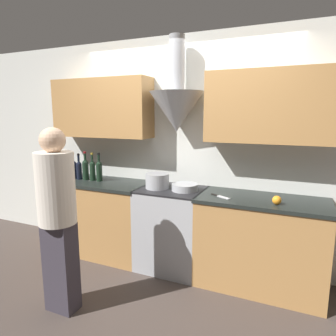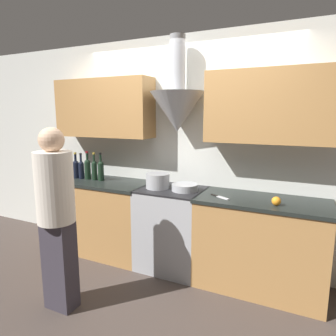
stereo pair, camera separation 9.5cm
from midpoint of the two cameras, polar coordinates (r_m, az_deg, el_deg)
The scene contains 17 objects.
ground_plane at distance 3.37m, azimuth -1.07°, elevation -20.70°, with size 12.00×12.00×0.00m, color #423833.
wall_back at distance 3.46m, azimuth 3.24°, elevation 6.06°, with size 8.40×0.60×2.60m.
counter_left at distance 3.93m, azimuth -12.01°, elevation -8.86°, with size 1.31×0.62×0.92m.
counter_right at distance 3.21m, azimuth 17.93°, elevation -13.60°, with size 1.25×0.62×0.92m.
stove_range at distance 3.45m, azimuth 1.55°, elevation -11.35°, with size 0.70×0.60×0.92m.
wine_bottle_0 at distance 4.13m, azimuth -18.68°, elevation 0.21°, with size 0.07×0.07×0.32m.
wine_bottle_1 at distance 4.07m, azimuth -17.47°, elevation 0.08°, with size 0.08×0.08×0.31m.
wine_bottle_2 at distance 4.00m, azimuth -16.48°, elevation 0.01°, with size 0.08×0.08×0.33m.
wine_bottle_3 at distance 3.94m, azimuth -15.53°, elevation -0.13°, with size 0.07×0.07×0.33m.
wine_bottle_4 at distance 3.89m, azimuth -14.39°, elevation 0.00°, with size 0.08×0.08×0.35m.
wine_bottle_5 at distance 3.82m, azimuth -13.15°, elevation -0.21°, with size 0.07×0.07×0.34m.
wine_bottle_6 at distance 3.76m, azimuth -11.96°, elevation -0.29°, with size 0.07×0.07×0.35m.
stock_pot at distance 3.32m, azimuth -1.14°, elevation -2.46°, with size 0.26×0.26×0.16m.
mixing_bowl at distance 3.22m, azimuth 4.06°, elevation -3.69°, with size 0.28×0.28×0.07m.
orange_fruit at distance 2.89m, azimuth 20.83°, elevation -5.92°, with size 0.08×0.08×0.08m.
chefs_knife at distance 3.03m, azimuth 10.76°, elevation -5.43°, with size 0.22×0.14×0.01m.
person_foreground_left at distance 2.76m, azimuth -19.57°, elevation -7.84°, with size 0.32×0.32×1.63m.
Camera 2 is at (1.34, -2.56, 1.73)m, focal length 32.00 mm.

